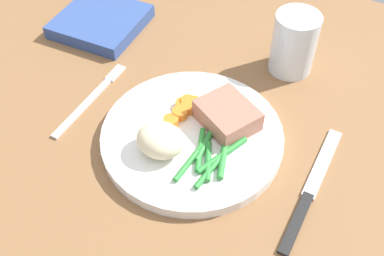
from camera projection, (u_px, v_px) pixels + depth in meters
The scene contains 10 objects.
dining_table at pixel (189, 144), 63.83cm from camera, with size 120.00×90.00×2.00cm.
dinner_plate at pixel (192, 137), 62.30cm from camera, with size 24.35×24.35×1.60cm, color white.
meat_portion at pixel (227, 115), 61.82cm from camera, with size 7.53×6.28×2.94cm, color #A86B56.
mashed_potatoes at pixel (160, 140), 58.39cm from camera, with size 6.24×5.42×3.82cm, color beige.
carrot_slices at pixel (185, 109), 63.91cm from camera, with size 3.60×6.35×1.28cm.
green_beans at pixel (210, 156), 58.65cm from camera, with size 6.35×10.21×0.87cm.
fork at pixel (90, 100), 67.82cm from camera, with size 1.44×16.60×0.40cm.
knife at pixel (311, 190), 57.36cm from camera, with size 1.70×20.50×0.64cm.
water_glass at pixel (293, 47), 69.73cm from camera, with size 6.70×6.70×9.52cm.
napkin at pixel (101, 22), 78.97cm from camera, with size 13.54×13.44×2.22cm, color #334C8C.
Camera 1 is at (19.53, -35.68, 50.24)cm, focal length 43.56 mm.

